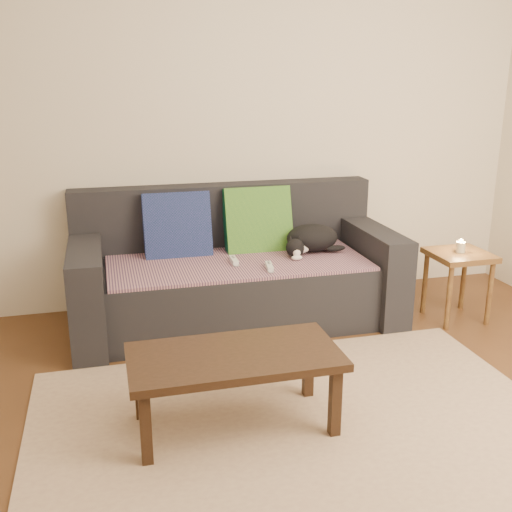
# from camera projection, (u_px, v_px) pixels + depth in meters

# --- Properties ---
(ground) EXTENTS (4.50, 4.50, 0.00)m
(ground) POSITION_uv_depth(u_px,v_px,m) (314.00, 453.00, 2.63)
(ground) COLOR brown
(ground) RESTS_ON ground
(back_wall) EXTENTS (4.50, 0.04, 2.60)m
(back_wall) POSITION_uv_depth(u_px,v_px,m) (220.00, 120.00, 4.11)
(back_wall) COLOR beige
(back_wall) RESTS_ON ground
(sofa) EXTENTS (2.10, 0.94, 0.87)m
(sofa) POSITION_uv_depth(u_px,v_px,m) (235.00, 275.00, 4.00)
(sofa) COLOR #232328
(sofa) RESTS_ON ground
(throw_blanket) EXTENTS (1.66, 0.74, 0.02)m
(throw_blanket) POSITION_uv_depth(u_px,v_px,m) (238.00, 262.00, 3.88)
(throw_blanket) COLOR #372546
(throw_blanket) RESTS_ON sofa
(cushion_navy) EXTENTS (0.44, 0.22, 0.46)m
(cushion_navy) POSITION_uv_depth(u_px,v_px,m) (177.00, 226.00, 3.98)
(cushion_navy) COLOR #0F2243
(cushion_navy) RESTS_ON throw_blanket
(cushion_green) EXTENTS (0.46, 0.24, 0.48)m
(cushion_green) POSITION_uv_depth(u_px,v_px,m) (258.00, 221.00, 4.11)
(cushion_green) COLOR #0A452A
(cushion_green) RESTS_ON throw_blanket
(cat) EXTENTS (0.43, 0.32, 0.19)m
(cat) POSITION_uv_depth(u_px,v_px,m) (311.00, 239.00, 4.05)
(cat) COLOR black
(cat) RESTS_ON throw_blanket
(wii_remote_a) EXTENTS (0.04, 0.15, 0.03)m
(wii_remote_a) POSITION_uv_depth(u_px,v_px,m) (234.00, 261.00, 3.83)
(wii_remote_a) COLOR white
(wii_remote_a) RESTS_ON throw_blanket
(wii_remote_b) EXTENTS (0.06, 0.15, 0.03)m
(wii_remote_b) POSITION_uv_depth(u_px,v_px,m) (269.00, 267.00, 3.71)
(wii_remote_b) COLOR white
(wii_remote_b) RESTS_ON throw_blanket
(side_table) EXTENTS (0.38, 0.38, 0.47)m
(side_table) POSITION_uv_depth(u_px,v_px,m) (459.00, 264.00, 3.98)
(side_table) COLOR brown
(side_table) RESTS_ON ground
(candle) EXTENTS (0.06, 0.06, 0.09)m
(candle) POSITION_uv_depth(u_px,v_px,m) (461.00, 247.00, 3.94)
(candle) COLOR beige
(candle) RESTS_ON side_table
(rug) EXTENTS (2.50, 1.80, 0.01)m
(rug) POSITION_uv_depth(u_px,v_px,m) (303.00, 433.00, 2.77)
(rug) COLOR tan
(rug) RESTS_ON ground
(coffee_table) EXTENTS (0.96, 0.48, 0.38)m
(coffee_table) POSITION_uv_depth(u_px,v_px,m) (235.00, 363.00, 2.72)
(coffee_table) COLOR #331F13
(coffee_table) RESTS_ON rug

